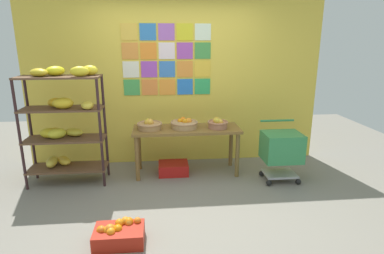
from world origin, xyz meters
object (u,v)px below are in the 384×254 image
(shopping_cart, at_px, (282,149))
(fruit_basket_right, at_px, (218,123))
(display_table, at_px, (187,134))
(fruit_basket_centre, at_px, (149,125))
(banana_shelf_unit, at_px, (63,119))
(produce_crate_under_table, at_px, (173,168))
(orange_crate_foreground, at_px, (119,234))
(fruit_basket_back_right, at_px, (184,124))

(shopping_cart, bearing_deg, fruit_basket_right, 150.31)
(display_table, xyz_separation_m, fruit_basket_centre, (-0.54, -0.01, 0.16))
(banana_shelf_unit, bearing_deg, fruit_basket_right, 2.95)
(display_table, bearing_deg, fruit_basket_right, -6.43)
(produce_crate_under_table, bearing_deg, shopping_cart, -14.26)
(fruit_basket_centre, xyz_separation_m, shopping_cart, (1.83, -0.39, -0.29))
(display_table, height_order, fruit_basket_right, fruit_basket_right)
(fruit_basket_centre, distance_m, shopping_cart, 1.89)
(orange_crate_foreground, bearing_deg, fruit_basket_centre, 80.52)
(fruit_basket_back_right, bearing_deg, shopping_cart, -17.21)
(produce_crate_under_table, bearing_deg, fruit_basket_centre, 178.73)
(fruit_basket_centre, height_order, shopping_cart, fruit_basket_centre)
(display_table, bearing_deg, shopping_cart, -17.16)
(fruit_basket_back_right, relative_size, shopping_cart, 0.48)
(display_table, relative_size, fruit_basket_right, 5.19)
(banana_shelf_unit, bearing_deg, fruit_basket_centre, 7.38)
(display_table, xyz_separation_m, fruit_basket_back_right, (-0.03, 0.01, 0.16))
(fruit_basket_centre, bearing_deg, fruit_basket_back_right, 2.60)
(fruit_basket_centre, height_order, orange_crate_foreground, fruit_basket_centre)
(display_table, height_order, orange_crate_foreground, display_table)
(fruit_basket_right, bearing_deg, produce_crate_under_table, 177.23)
(banana_shelf_unit, xyz_separation_m, shopping_cart, (2.98, -0.24, -0.44))
(display_table, height_order, fruit_basket_back_right, fruit_basket_back_right)
(display_table, height_order, fruit_basket_centre, fruit_basket_centre)
(produce_crate_under_table, xyz_separation_m, shopping_cart, (1.50, -0.38, 0.39))
(banana_shelf_unit, relative_size, produce_crate_under_table, 3.70)
(fruit_basket_back_right, relative_size, produce_crate_under_table, 0.91)
(display_table, height_order, shopping_cart, shopping_cart)
(fruit_basket_right, relative_size, fruit_basket_back_right, 0.75)
(banana_shelf_unit, distance_m, fruit_basket_right, 2.14)
(fruit_basket_centre, bearing_deg, shopping_cart, -11.98)
(banana_shelf_unit, bearing_deg, fruit_basket_back_right, 5.93)
(orange_crate_foreground, bearing_deg, display_table, 63.96)
(fruit_basket_right, height_order, fruit_basket_back_right, fruit_basket_right)
(banana_shelf_unit, bearing_deg, produce_crate_under_table, 5.45)
(fruit_basket_back_right, distance_m, fruit_basket_centre, 0.50)
(banana_shelf_unit, height_order, fruit_basket_back_right, banana_shelf_unit)
(banana_shelf_unit, height_order, display_table, banana_shelf_unit)
(fruit_basket_right, relative_size, produce_crate_under_table, 0.68)
(display_table, distance_m, orange_crate_foreground, 1.91)
(banana_shelf_unit, relative_size, display_table, 1.04)
(banana_shelf_unit, bearing_deg, display_table, 5.44)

